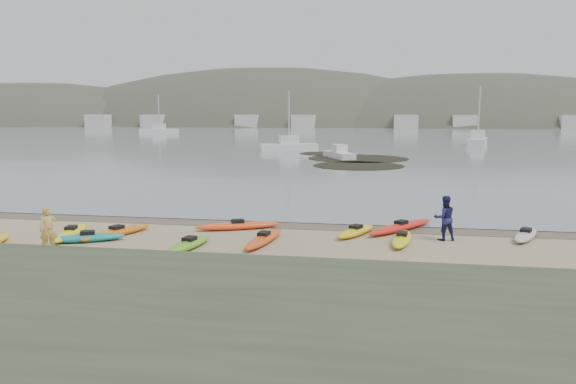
# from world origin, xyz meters

# --- Properties ---
(ground) EXTENTS (600.00, 600.00, 0.00)m
(ground) POSITION_xyz_m (0.00, 0.00, 0.00)
(ground) COLOR tan
(ground) RESTS_ON ground
(wet_sand) EXTENTS (60.00, 60.00, 0.00)m
(wet_sand) POSITION_xyz_m (0.00, -0.30, 0.00)
(wet_sand) COLOR brown
(wet_sand) RESTS_ON ground
(water) EXTENTS (1200.00, 1200.00, 0.00)m
(water) POSITION_xyz_m (0.00, 300.00, 0.01)
(water) COLOR slate
(water) RESTS_ON ground
(bluff) EXTENTS (60.00, 8.00, 2.00)m
(bluff) POSITION_xyz_m (0.00, -17.50, 1.00)
(bluff) COLOR #475138
(bluff) RESTS_ON ground
(kayaks) EXTENTS (22.74, 9.48, 0.34)m
(kayaks) POSITION_xyz_m (-1.17, -3.48, 0.17)
(kayaks) COLOR orange
(kayaks) RESTS_ON ground
(person_west) EXTENTS (0.75, 0.74, 1.75)m
(person_west) POSITION_xyz_m (-7.96, -7.07, 0.88)
(person_west) COLOR tan
(person_west) RESTS_ON ground
(person_east) EXTENTS (1.07, 0.93, 1.87)m
(person_east) POSITION_xyz_m (6.99, -2.41, 0.93)
(person_east) COLOR navy
(person_east) RESTS_ON ground
(kelp_mats) EXTENTS (13.12, 22.30, 0.04)m
(kelp_mats) POSITION_xyz_m (0.89, 35.00, 0.03)
(kelp_mats) COLOR black
(kelp_mats) RESTS_ON water
(moored_boats) EXTENTS (109.80, 88.59, 1.23)m
(moored_boats) POSITION_xyz_m (3.68, 80.29, 0.58)
(moored_boats) COLOR silver
(moored_boats) RESTS_ON ground
(far_hills) EXTENTS (550.00, 135.00, 80.00)m
(far_hills) POSITION_xyz_m (39.38, 193.97, -15.93)
(far_hills) COLOR #384235
(far_hills) RESTS_ON ground
(far_town) EXTENTS (199.00, 5.00, 4.00)m
(far_town) POSITION_xyz_m (6.00, 145.00, 2.00)
(far_town) COLOR beige
(far_town) RESTS_ON ground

